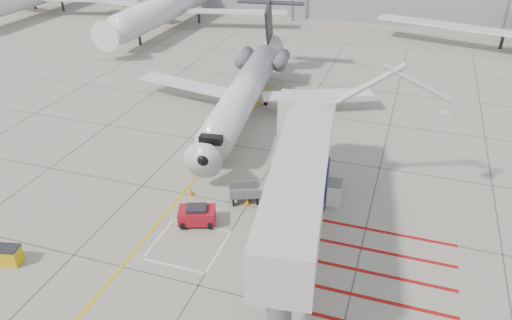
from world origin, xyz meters
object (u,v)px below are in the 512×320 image
(regional_jet, at_px, (239,84))
(jet_bridge, at_px, (297,199))
(spill_bin, at_px, (8,255))
(pushback_tug, at_px, (197,215))

(regional_jet, xyz_separation_m, jet_bridge, (9.14, -15.58, 0.06))
(spill_bin, bearing_deg, jet_bridge, 8.22)
(jet_bridge, distance_m, pushback_tug, 7.58)
(regional_jet, bearing_deg, spill_bin, -113.03)
(jet_bridge, bearing_deg, pushback_tug, 162.75)
(jet_bridge, xyz_separation_m, spill_bin, (-15.38, -5.80, -3.44))
(regional_jet, xyz_separation_m, pushback_tug, (2.42, -14.49, -3.28))
(regional_jet, height_order, pushback_tug, regional_jet)
(regional_jet, xyz_separation_m, spill_bin, (-6.25, -21.38, -3.39))
(regional_jet, distance_m, spill_bin, 22.53)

